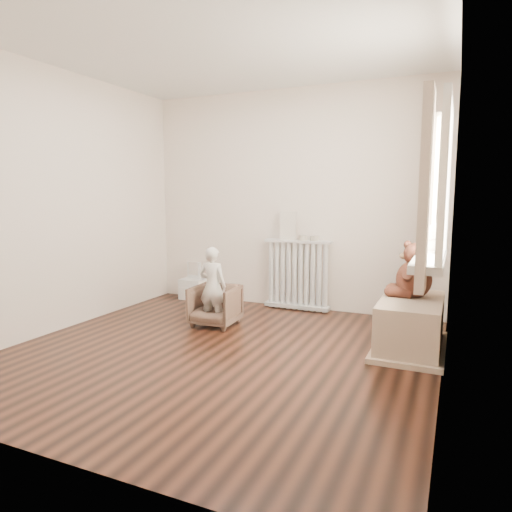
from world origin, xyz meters
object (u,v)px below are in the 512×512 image
at_px(armchair, 215,305).
at_px(plush_cat, 431,240).
at_px(toy_vanity, 193,278).
at_px(child, 213,286).
at_px(radiator, 297,277).
at_px(teddy_bear, 414,273).
at_px(toy_bench, 411,327).

distance_m(armchair, plush_cat, 2.24).
distance_m(toy_vanity, child, 1.33).
height_order(radiator, plush_cat, plush_cat).
xyz_separation_m(radiator, child, (-0.57, -1.03, 0.04)).
distance_m(radiator, toy_vanity, 1.44).
relative_size(radiator, toy_vanity, 1.72).
xyz_separation_m(child, teddy_bear, (1.95, 0.20, 0.24)).
distance_m(child, teddy_bear, 1.97).
height_order(toy_vanity, armchair, toy_vanity).
height_order(toy_vanity, child, child).
relative_size(toy_vanity, plush_cat, 1.73).
xyz_separation_m(toy_vanity, plush_cat, (2.96, -1.11, 0.72)).
bearing_deg(radiator, child, -119.09).
relative_size(radiator, armchair, 1.79).
bearing_deg(toy_bench, armchair, -178.67).
bearing_deg(armchair, plush_cat, -7.05).
distance_m(toy_vanity, toy_bench, 2.96).
distance_m(armchair, teddy_bear, 2.01).
bearing_deg(toy_bench, child, -177.20).
bearing_deg(armchair, teddy_bear, 1.87).
bearing_deg(radiator, toy_vanity, -178.81).
distance_m(radiator, plush_cat, 1.99).
height_order(armchair, plush_cat, plush_cat).
bearing_deg(armchair, toy_bench, -1.27).
bearing_deg(child, toy_vanity, -51.76).
distance_m(toy_bench, plush_cat, 0.84).
xyz_separation_m(toy_bench, plush_cat, (0.14, -0.21, 0.80)).
relative_size(armchair, child, 0.57).
bearing_deg(toy_bench, toy_vanity, 162.16).
distance_m(armchair, toy_bench, 1.95).
distance_m(armchair, child, 0.22).
height_order(radiator, toy_bench, radiator).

